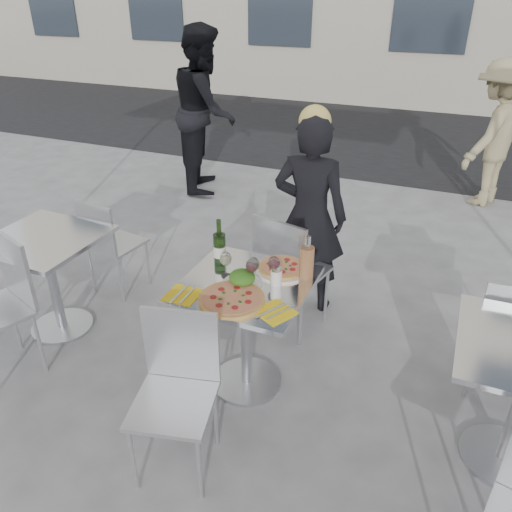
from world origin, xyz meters
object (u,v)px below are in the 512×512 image
at_px(pizza_near, 232,299).
at_px(pizza_far, 282,268).
at_px(pedestrian_a, 205,110).
at_px(napkin_right, 275,312).
at_px(woman_diner, 310,216).
at_px(wine_bottle, 220,247).
at_px(side_chair_lnear, 2,296).
at_px(wineglass_white_b, 253,265).
at_px(chair_near, 177,380).
at_px(wineglass_red_a, 252,266).
at_px(side_chair_lfar, 108,239).
at_px(salad_plate, 242,279).
at_px(chair_far, 287,266).
at_px(side_table_left, 49,264).
at_px(main_table, 246,313).
at_px(side_chair_rfar, 510,329).
at_px(napkin_left, 183,295).
at_px(pedestrian_b, 494,134).
at_px(wineglass_red_b, 274,264).
at_px(sugar_shaker, 276,276).
at_px(carafe, 307,264).
at_px(wineglass_white_a, 226,260).

height_order(pizza_near, pizza_far, pizza_far).
relative_size(pedestrian_a, napkin_right, 7.77).
relative_size(woman_diner, wine_bottle, 5.10).
distance_m(side_chair_lnear, pizza_far, 1.74).
bearing_deg(wineglass_white_b, side_chair_lnear, -162.69).
height_order(pizza_far, wine_bottle, wine_bottle).
bearing_deg(chair_near, wineglass_white_b, 64.61).
height_order(wine_bottle, wineglass_red_a, wine_bottle).
distance_m(side_chair_lfar, woman_diner, 1.59).
bearing_deg(salad_plate, chair_far, 86.00).
distance_m(side_table_left, chair_near, 1.53).
bearing_deg(side_table_left, chair_far, 22.14).
relative_size(main_table, side_chair_lnear, 0.81).
xyz_separation_m(side_chair_rfar, pizza_near, (-1.44, -0.70, 0.27)).
bearing_deg(side_chair_rfar, woman_diner, -24.16).
xyz_separation_m(wineglass_white_b, wineglass_red_a, (-0.00, -0.02, 0.00)).
bearing_deg(napkin_left, pedestrian_b, 68.21).
bearing_deg(chair_near, chair_far, 70.34).
distance_m(chair_far, wineglass_red_b, 0.63).
relative_size(chair_far, pizza_near, 2.53).
xyz_separation_m(main_table, side_chair_lnear, (-1.46, -0.44, 0.01)).
bearing_deg(wineglass_white_b, pizza_near, -97.71).
xyz_separation_m(pedestrian_a, pizza_far, (2.02, -2.84, -0.18)).
distance_m(chair_far, wineglass_red_a, 0.69).
height_order(pizza_near, wine_bottle, wine_bottle).
xyz_separation_m(pedestrian_a, napkin_left, (1.61, -3.30, -0.19)).
relative_size(side_chair_lfar, salad_plate, 3.73).
bearing_deg(pedestrian_b, wineglass_white_b, 6.07).
height_order(chair_far, salad_plate, chair_far).
relative_size(sugar_shaker, napkin_right, 0.44).
distance_m(woman_diner, pedestrian_a, 2.81).
xyz_separation_m(chair_far, carafe, (0.28, -0.47, 0.33)).
xyz_separation_m(chair_near, wine_bottle, (-0.13, 0.76, 0.35)).
bearing_deg(pizza_far, wineglass_white_a, -145.85).
distance_m(pizza_near, sugar_shaker, 0.30).
relative_size(side_chair_lfar, pedestrian_b, 0.51).
distance_m(side_chair_lfar, pedestrian_b, 4.27).
height_order(pedestrian_b, wineglass_white_b, pedestrian_b).
distance_m(pizza_far, salad_plate, 0.28).
relative_size(chair_near, wine_bottle, 2.92).
xyz_separation_m(side_chair_lnear, wineglass_white_b, (1.50, 0.47, 0.31)).
distance_m(side_chair_lnear, wineglass_red_b, 1.71).
bearing_deg(chair_far, side_chair_lfar, 15.68).
bearing_deg(sugar_shaker, salad_plate, -156.81).
xyz_separation_m(pizza_near, sugar_shaker, (0.16, 0.25, 0.04)).
xyz_separation_m(chair_near, sugar_shaker, (0.27, 0.68, 0.29)).
bearing_deg(wineglass_red_a, side_chair_lnear, -163.29).
relative_size(side_chair_lfar, wineglass_white_a, 5.20).
xyz_separation_m(wineglass_white_a, wineglass_red_a, (0.17, -0.01, 0.00)).
bearing_deg(pizza_near, side_chair_lfar, 152.32).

